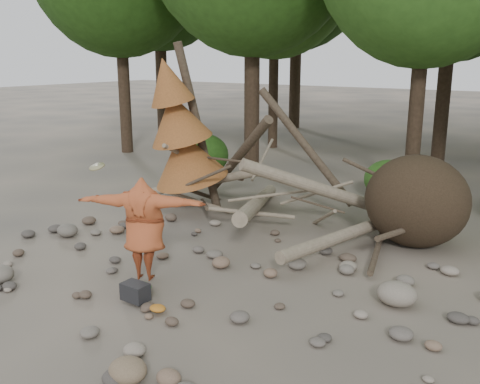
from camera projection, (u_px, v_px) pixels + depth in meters
The scene contains 13 objects.
ground at pixel (194, 285), 9.56m from camera, with size 120.00×120.00×0.00m, color #514C44.
deadfall_pile at pixel (389, 199), 11.60m from camera, with size 8.55×5.24×3.30m.
dead_conifer at pixel (181, 132), 13.44m from camera, with size 2.06×2.16×4.35m.
bush_left at pixel (202, 155), 18.15m from camera, with size 1.80×1.80×1.44m, color #244C14.
bush_mid at pixel (389, 179), 15.21m from camera, with size 1.40×1.40×1.12m, color #2F611C.
frisbee_thrower at pixel (144, 229), 9.43m from camera, with size 2.35×1.54×2.04m.
backpack at pixel (135, 295), 8.82m from camera, with size 0.44×0.29×0.29m, color black.
cloth_green at pixel (141, 290), 9.19m from camera, with size 0.41×0.34×0.16m, color #255D25.
cloth_orange at pixel (158, 311), 8.47m from camera, with size 0.28×0.23×0.10m, color #B16A1E.
boulder_front_left at pixel (0, 274), 9.63m from camera, with size 0.53×0.48×0.32m, color #6E675C.
boulder_front_right at pixel (128, 370), 6.70m from camera, with size 0.51×0.46×0.31m, color #7C664D.
boulder_mid_right at pixel (397, 294), 8.75m from camera, with size 0.66×0.59×0.39m, color gray.
boulder_mid_left at pixel (67, 230), 12.08m from camera, with size 0.49×0.44×0.29m, color #645E54.
Camera 1 is at (5.69, -6.82, 3.98)m, focal length 40.00 mm.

